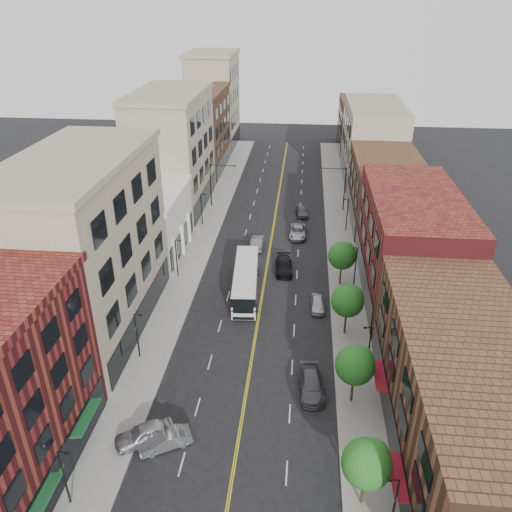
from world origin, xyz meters
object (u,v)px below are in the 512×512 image
(car_parked_far, at_px, (318,304))
(car_parked_mid, at_px, (311,385))
(car_lane_c, at_px, (302,211))
(city_bus, at_px, (246,279))
(car_lane_behind, at_px, (257,242))
(car_angle_b, at_px, (165,440))
(car_lane_b, at_px, (298,232))
(car_lane_a, at_px, (284,266))
(car_angle_a, at_px, (145,434))

(car_parked_far, bearing_deg, car_parked_mid, -95.42)
(car_parked_far, distance_m, car_lane_c, 27.07)
(city_bus, relative_size, car_lane_behind, 2.61)
(car_angle_b, height_order, car_lane_b, car_lane_b)
(car_parked_mid, bearing_deg, car_lane_a, 94.49)
(car_angle_a, bearing_deg, city_bus, 136.94)
(car_lane_behind, relative_size, car_lane_b, 0.92)
(car_angle_b, relative_size, car_lane_a, 0.82)
(city_bus, bearing_deg, car_angle_b, -102.93)
(car_angle_a, relative_size, car_lane_a, 0.91)
(city_bus, distance_m, car_lane_a, 7.12)
(city_bus, distance_m, car_lane_behind, 12.15)
(car_parked_mid, height_order, car_lane_behind, car_lane_behind)
(city_bus, bearing_deg, car_lane_c, 71.42)
(city_bus, xyz_separation_m, car_lane_b, (5.80, 16.36, -1.12))
(city_bus, xyz_separation_m, car_angle_a, (-5.40, -23.17, -1.04))
(car_angle_b, distance_m, car_parked_mid, 13.63)
(car_lane_a, distance_m, car_lane_c, 18.79)
(car_angle_a, relative_size, car_lane_behind, 0.99)
(car_angle_a, distance_m, car_parked_mid, 14.94)
(car_angle_b, xyz_separation_m, car_parked_far, (12.16, 20.87, -0.04))
(car_angle_b, distance_m, car_lane_a, 30.22)
(city_bus, height_order, car_angle_a, city_bus)
(car_lane_behind, bearing_deg, car_angle_b, 84.39)
(car_parked_mid, height_order, car_lane_a, same)
(car_angle_a, height_order, car_lane_behind, car_angle_a)
(city_bus, height_order, car_angle_b, city_bus)
(car_angle_a, height_order, car_angle_b, car_angle_a)
(car_angle_b, bearing_deg, car_parked_mid, 94.48)
(car_parked_far, bearing_deg, city_bus, 159.99)
(car_lane_a, relative_size, car_lane_b, 0.99)
(city_bus, xyz_separation_m, car_parked_mid, (7.80, -16.18, -1.09))
(car_angle_a, bearing_deg, car_parked_far, 115.88)
(car_parked_far, xyz_separation_m, car_lane_behind, (-8.31, 14.80, 0.13))
(car_parked_mid, bearing_deg, car_lane_behind, 100.31)
(car_parked_far, relative_size, car_lane_behind, 0.81)
(car_parked_mid, bearing_deg, car_parked_far, 82.26)
(car_parked_far, xyz_separation_m, car_lane_c, (-2.24, 26.98, 0.10))
(car_parked_mid, relative_size, car_lane_c, 1.16)
(car_lane_behind, xyz_separation_m, car_lane_c, (6.07, 12.18, -0.03))
(car_angle_a, xyz_separation_m, car_lane_behind, (5.60, 35.28, -0.02))
(car_lane_behind, bearing_deg, city_bus, 89.62)
(car_lane_c, bearing_deg, city_bus, -112.01)
(car_lane_b, bearing_deg, car_parked_mid, -85.21)
(car_lane_a, xyz_separation_m, car_lane_c, (2.01, 18.68, 0.01))
(car_parked_far, bearing_deg, car_lane_behind, 116.89)
(car_lane_behind, xyz_separation_m, car_lane_b, (5.60, 4.26, -0.06))
(car_lane_a, bearing_deg, car_parked_mid, -85.04)
(car_angle_b, bearing_deg, car_lane_a, 136.50)
(car_lane_b, distance_m, car_lane_c, 7.94)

